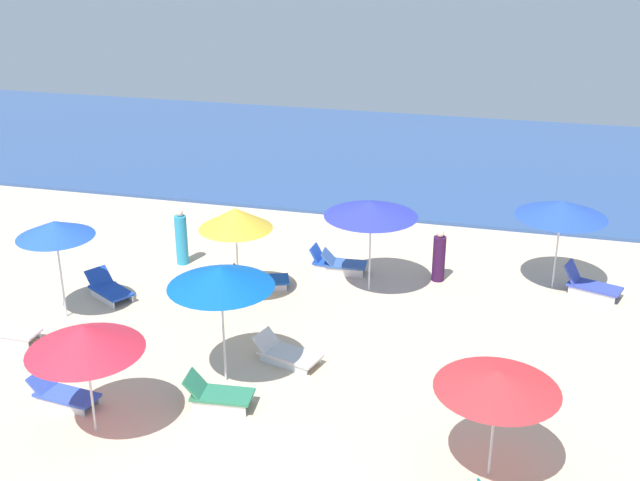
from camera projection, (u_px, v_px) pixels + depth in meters
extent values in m
cube|color=#2F4F89|center=(407.00, 157.00, 33.30)|extent=(60.00, 14.95, 0.12)
cylinder|color=silver|center=(556.00, 253.00, 21.37)|extent=(0.05, 0.05, 2.07)
cone|color=#2448B3|center=(562.00, 209.00, 20.89)|extent=(2.40, 2.40, 0.44)
cube|color=silver|center=(591.00, 295.00, 21.03)|extent=(1.17, 0.44, 0.24)
cube|color=silver|center=(597.00, 288.00, 21.46)|extent=(1.17, 0.44, 0.24)
cube|color=#3747AB|center=(595.00, 287.00, 21.19)|extent=(1.50, 1.06, 0.06)
cube|color=#3747AB|center=(573.00, 272.00, 21.41)|extent=(0.53, 0.70, 0.55)
cylinder|color=silver|center=(370.00, 254.00, 21.21)|extent=(0.05, 0.05, 2.15)
cone|color=#2D36B1|center=(371.00, 209.00, 20.73)|extent=(2.48, 2.48, 0.39)
cube|color=silver|center=(345.00, 273.00, 22.34)|extent=(1.01, 0.12, 0.25)
cube|color=silver|center=(348.00, 265.00, 22.82)|extent=(1.01, 0.12, 0.25)
cube|color=#375DA0|center=(346.00, 264.00, 22.52)|extent=(1.17, 0.71, 0.06)
cube|color=#375DA0|center=(329.00, 257.00, 22.54)|extent=(0.41, 0.62, 0.38)
cube|color=silver|center=(332.00, 271.00, 22.50)|extent=(1.07, 0.11, 0.23)
cube|color=silver|center=(337.00, 264.00, 22.95)|extent=(1.07, 0.11, 0.23)
cube|color=blue|center=(335.00, 263.00, 22.67)|extent=(1.23, 0.67, 0.06)
cube|color=blue|center=(317.00, 253.00, 22.74)|extent=(0.32, 0.59, 0.45)
cylinder|color=silver|center=(492.00, 433.00, 14.16)|extent=(0.05, 0.05, 1.82)
cone|color=red|center=(498.00, 380.00, 13.74)|extent=(2.22, 2.22, 0.37)
cylinder|color=silver|center=(237.00, 265.00, 20.65)|extent=(0.05, 0.05, 2.04)
cone|color=gold|center=(235.00, 218.00, 20.16)|extent=(1.90, 1.90, 0.54)
cube|color=silver|center=(264.00, 289.00, 21.45)|extent=(1.19, 0.46, 0.20)
cube|color=silver|center=(263.00, 280.00, 21.98)|extent=(1.19, 0.46, 0.20)
cube|color=#194DA6|center=(263.00, 280.00, 21.67)|extent=(1.54, 1.10, 0.06)
cube|color=#194DA6|center=(239.00, 274.00, 21.54)|extent=(0.53, 0.71, 0.42)
cylinder|color=silver|center=(224.00, 334.00, 17.00)|extent=(0.05, 0.05, 2.27)
cone|color=#0B54B3|center=(221.00, 277.00, 16.48)|extent=(2.26, 2.26, 0.45)
cube|color=silver|center=(219.00, 409.00, 16.18)|extent=(1.12, 0.13, 0.26)
cube|color=silver|center=(226.00, 394.00, 16.69)|extent=(1.12, 0.13, 0.26)
cube|color=#2B7854|center=(222.00, 395.00, 16.38)|extent=(1.30, 0.75, 0.06)
cube|color=#2B7854|center=(195.00, 384.00, 16.39)|extent=(0.42, 0.65, 0.43)
cube|color=silver|center=(283.00, 365.00, 17.85)|extent=(1.22, 0.39, 0.18)
cube|color=silver|center=(297.00, 353.00, 18.31)|extent=(1.22, 0.39, 0.18)
cube|color=silver|center=(290.00, 354.00, 18.03)|extent=(1.53, 1.04, 0.06)
cube|color=silver|center=(266.00, 340.00, 18.27)|extent=(0.53, 0.72, 0.38)
cylinder|color=silver|center=(61.00, 277.00, 19.79)|extent=(0.05, 0.05, 2.18)
cone|color=blue|center=(55.00, 229.00, 19.29)|extent=(1.90, 1.90, 0.41)
cube|color=silver|center=(6.00, 341.00, 18.85)|extent=(1.23, 0.06, 0.19)
cube|color=silver|center=(18.00, 331.00, 19.29)|extent=(1.23, 0.06, 0.19)
cube|color=silver|center=(11.00, 331.00, 19.02)|extent=(1.37, 0.60, 0.06)
cube|color=silver|center=(102.00, 298.00, 20.91)|extent=(1.02, 0.64, 0.21)
cube|color=silver|center=(121.00, 292.00, 21.27)|extent=(1.02, 0.64, 0.21)
cube|color=#1C44B4|center=(111.00, 290.00, 21.04)|extent=(1.45, 1.23, 0.06)
cube|color=#1C44B4|center=(99.00, 277.00, 21.36)|extent=(0.68, 0.75, 0.43)
cylinder|color=silver|center=(91.00, 391.00, 15.39)|extent=(0.05, 0.05, 1.81)
cone|color=red|center=(84.00, 338.00, 14.94)|extent=(2.25, 2.25, 0.53)
cube|color=silver|center=(60.00, 406.00, 16.33)|extent=(1.20, 0.19, 0.18)
cube|color=silver|center=(75.00, 394.00, 16.75)|extent=(1.20, 0.19, 0.18)
cube|color=blue|center=(67.00, 395.00, 16.50)|extent=(1.40, 0.75, 0.06)
cube|color=blue|center=(42.00, 382.00, 16.64)|extent=(0.45, 0.60, 0.38)
cylinder|color=#2A93BE|center=(181.00, 240.00, 22.98)|extent=(0.40, 0.40, 1.47)
sphere|color=beige|center=(180.00, 213.00, 22.66)|extent=(0.21, 0.21, 0.21)
cylinder|color=#35143B|center=(439.00, 259.00, 21.95)|extent=(0.42, 0.42, 1.30)
sphere|color=beige|center=(440.00, 234.00, 21.67)|extent=(0.22, 0.22, 0.22)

